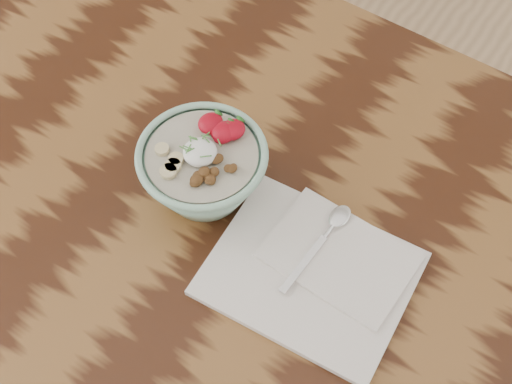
# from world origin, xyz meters

# --- Properties ---
(table) EXTENTS (1.60, 0.90, 0.75)m
(table) POSITION_xyz_m (0.00, 0.00, 0.66)
(table) COLOR #351A0D
(table) RESTS_ON ground
(breakfast_bowl) EXTENTS (0.18, 0.18, 0.12)m
(breakfast_bowl) POSITION_xyz_m (-0.08, -0.01, 0.81)
(breakfast_bowl) COLOR #8FC0A8
(breakfast_bowl) RESTS_ON table
(napkin) EXTENTS (0.28, 0.24, 0.02)m
(napkin) POSITION_xyz_m (0.12, -0.03, 0.76)
(napkin) COLOR silver
(napkin) RESTS_ON table
(spoon) EXTENTS (0.03, 0.16, 0.01)m
(spoon) POSITION_xyz_m (0.11, 0.03, 0.77)
(spoon) COLOR silver
(spoon) RESTS_ON napkin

